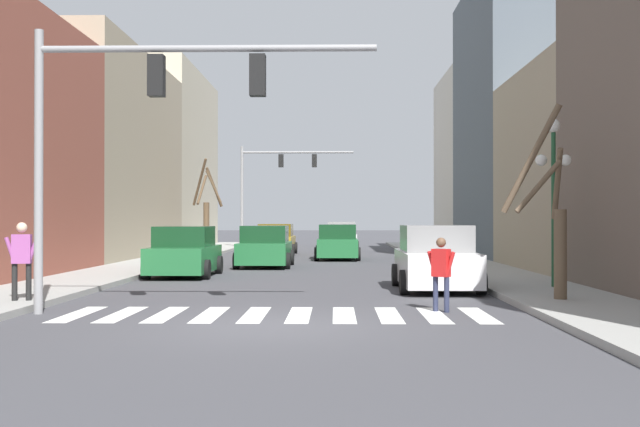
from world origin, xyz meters
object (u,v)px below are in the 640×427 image
street_lamp_right_corner (553,168)px  pedestrian_near_right_corner (441,268)px  car_parked_left_mid (265,248)px  car_parked_right_mid (276,240)px  traffic_signal_far (274,174)px  pedestrian_on_right_sidewalk (22,254)px  street_tree_right_near (206,211)px  car_parked_right_far (436,260)px  car_parked_left_near (184,253)px  street_tree_left_mid (552,220)px  car_parked_left_far (337,243)px  car_driving_toward_lane (341,238)px  traffic_signal_near (140,106)px

street_lamp_right_corner → pedestrian_near_right_corner: (-3.56, -4.22, -2.37)m
car_parked_left_mid → car_parked_right_mid: car_parked_right_mid is taller
traffic_signal_far → pedestrian_on_right_sidewalk: 32.47m
street_tree_right_near → car_parked_right_far: bearing=-64.9°
car_parked_right_mid → car_parked_left_near: bearing=-6.8°
street_tree_right_near → street_tree_left_mid: (12.06, -24.72, -0.49)m
traffic_signal_far → car_parked_left_mid: 18.60m
street_tree_left_mid → car_parked_left_near: bearing=140.3°
street_lamp_right_corner → car_parked_left_far: (-5.66, 16.15, -2.50)m
car_driving_toward_lane → street_tree_right_near: bearing=117.6°
car_parked_left_mid → street_tree_left_mid: bearing=30.0°
street_lamp_right_corner → car_driving_toward_lane: bearing=101.8°
street_tree_left_mid → car_parked_left_far: bearing=104.0°
car_parked_left_mid → street_tree_right_near: bearing=-159.1°
car_parked_right_far → street_tree_right_near: 23.46m
car_parked_right_far → street_tree_left_mid: bearing=-148.9°
car_parked_left_near → street_lamp_right_corner: bearing=-116.1°
pedestrian_on_right_sidewalk → pedestrian_near_right_corner: (9.07, -0.60, -0.25)m
car_parked_left_far → street_tree_left_mid: (4.76, -19.09, 1.13)m
car_parked_right_far → car_parked_right_mid: bearing=16.3°
car_parked_left_far → street_tree_left_mid: bearing=-166.0°
pedestrian_near_right_corner → car_parked_left_near: bearing=-13.9°
pedestrian_near_right_corner → traffic_signal_far: bearing=-40.6°
street_tree_right_near → street_tree_left_mid: bearing=-64.0°
traffic_signal_far → car_parked_left_mid: size_ratio=1.74×
car_parked_right_far → car_driving_toward_lane: 25.27m
street_lamp_right_corner → car_driving_toward_lane: street_lamp_right_corner is taller
car_parked_right_far → street_lamp_right_corner: bearing=-100.9°
pedestrian_near_right_corner → street_tree_right_near: bearing=-31.4°
traffic_signal_far → street_tree_right_near: size_ratio=1.40×
car_driving_toward_lane → pedestrian_on_right_sidewalk: pedestrian_on_right_sidewalk is taller
car_parked_right_mid → car_parked_right_far: bearing=16.3°
car_driving_toward_lane → car_parked_right_mid: bearing=142.8°
car_parked_left_far → car_driving_toward_lane: (0.27, 9.59, 0.04)m
car_parked_right_mid → pedestrian_on_right_sidewalk: pedestrian_on_right_sidewalk is taller
car_parked_right_far → car_driving_toward_lane: car_driving_toward_lane is taller
traffic_signal_far → street_tree_left_mid: size_ratio=1.66×
car_parked_left_near → car_parked_left_far: car_parked_left_near is taller
street_lamp_right_corner → car_parked_right_mid: street_lamp_right_corner is taller
car_parked_left_mid → traffic_signal_far: bearing=-176.5°
street_lamp_right_corner → street_tree_right_near: street_tree_right_near is taller
traffic_signal_far → car_parked_left_far: 13.65m
car_parked_right_mid → street_tree_right_near: (-3.96, 0.80, 1.62)m
traffic_signal_near → car_parked_right_far: traffic_signal_near is taller
traffic_signal_near → pedestrian_on_right_sidewalk: (-2.90, 1.13, -3.07)m
street_tree_right_near → car_parked_left_near: bearing=-82.7°
car_driving_toward_lane → car_parked_right_mid: car_driving_toward_lane is taller
car_parked_right_far → car_parked_left_near: bearing=58.9°
traffic_signal_far → street_tree_left_mid: traffic_signal_far is taller
car_parked_right_far → car_parked_right_mid: size_ratio=0.90×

